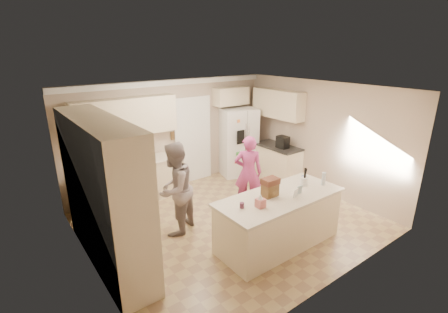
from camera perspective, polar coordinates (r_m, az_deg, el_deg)
floor at (r=6.60m, az=1.15°, el=-11.37°), size 5.20×4.60×0.02m
ceiling at (r=5.76m, az=1.32°, el=11.82°), size 5.20×4.60×0.02m
wall_back at (r=7.93m, az=-9.12°, el=3.84°), size 5.20×0.02×2.60m
wall_front at (r=4.61m, az=19.37°, el=-8.16°), size 5.20×0.02×2.60m
wall_left at (r=5.01m, az=-23.21°, el=-6.44°), size 0.02×4.60×2.60m
wall_right at (r=7.87m, az=16.42°, el=3.19°), size 0.02×4.60×2.60m
crown_back at (r=7.66m, az=-9.42°, el=12.69°), size 5.20×0.08×0.12m
pantry_bank at (r=5.30m, az=-20.35°, el=-6.16°), size 0.60×2.60×2.35m
back_base_cab at (r=7.49m, az=-15.45°, el=-4.47°), size 2.20×0.60×0.88m
back_countertop at (r=7.32m, az=-15.73°, el=-1.18°), size 2.24×0.63×0.04m
back_upper_cab at (r=7.18m, az=-16.83°, el=6.65°), size 2.20×0.35×0.80m
doorway_opening at (r=8.22m, az=-5.55°, el=2.73°), size 0.90×0.06×2.10m
doorway_casing at (r=8.20m, az=-5.42°, el=2.67°), size 1.02×0.03×2.22m
wall_frame_upper at (r=7.84m, az=-8.95°, el=5.57°), size 0.15×0.02×0.20m
wall_frame_lower at (r=7.91m, az=-8.85°, el=3.66°), size 0.15×0.02×0.20m
refrigerator at (r=8.65m, az=2.50°, el=2.57°), size 1.05×0.91×1.80m
fridge_seam at (r=8.39m, az=4.03°, el=2.03°), size 0.02×0.02×1.78m
fridge_dispenser at (r=8.18m, az=2.94°, el=3.43°), size 0.22×0.03×0.35m
fridge_handle_l at (r=8.31m, az=3.85°, el=2.93°), size 0.02×0.02×0.85m
fridge_handle_r at (r=8.37m, az=4.38°, el=3.04°), size 0.02×0.02×0.85m
over_fridge_cab at (r=8.49m, az=1.23°, el=10.56°), size 0.95×0.35×0.45m
right_base_cab at (r=8.51m, az=9.29°, el=-1.21°), size 0.60×1.20×0.88m
right_countertop at (r=8.36m, az=9.41°, el=1.74°), size 0.63×1.24×0.04m
right_upper_cab at (r=8.35m, az=9.45°, el=9.14°), size 0.35×1.50×0.70m
coffee_maker at (r=8.15m, az=10.28°, el=2.51°), size 0.22×0.28×0.30m
island_base at (r=5.80m, az=9.60°, el=-11.14°), size 2.20×0.90×0.88m
island_top at (r=5.58m, az=9.85°, el=-7.04°), size 2.28×0.96×0.05m
utensil_crock at (r=6.03m, az=13.85°, el=-4.30°), size 0.13×0.13×0.15m
tissue_box at (r=5.13m, az=6.42°, el=-8.13°), size 0.13×0.13×0.14m
tissue_plume at (r=5.08m, az=6.47°, el=-7.02°), size 0.08×0.08×0.08m
dollhouse_body at (r=5.49m, az=8.08°, el=-5.84°), size 0.26×0.18×0.22m
dollhouse_roof at (r=5.43m, az=8.16°, el=-4.31°), size 0.28×0.20×0.10m
jam_jar at (r=5.09m, az=3.16°, el=-8.57°), size 0.07×0.07×0.09m
greeting_card_a at (r=5.52m, az=12.50°, el=-6.31°), size 0.12×0.06×0.16m
greeting_card_b at (r=5.66m, az=13.12°, el=-5.74°), size 0.12×0.05×0.16m
water_bottle at (r=6.12m, az=17.12°, el=-3.77°), size 0.07×0.07×0.24m
shaker_salt at (r=6.26m, az=13.64°, el=-3.70°), size 0.05×0.05×0.09m
shaker_pepper at (r=6.31m, az=14.05°, el=-3.55°), size 0.05×0.05×0.09m
teen_boy at (r=5.94m, az=-8.64°, el=-5.67°), size 1.06×1.00×1.74m
teen_girl at (r=6.84m, az=4.28°, el=-2.82°), size 0.69×0.67×1.59m
fridge_magnets at (r=8.39m, az=4.06°, el=2.01°), size 0.76×0.02×1.44m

